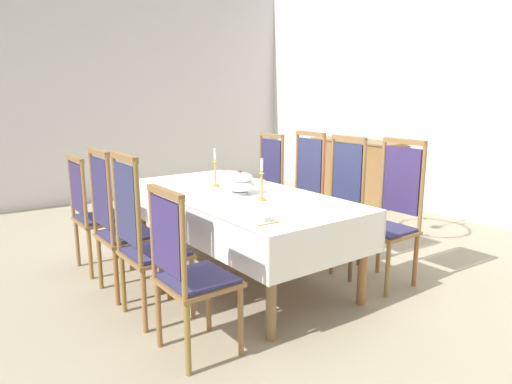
{
  "coord_description": "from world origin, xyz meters",
  "views": [
    {
      "loc": [
        3.18,
        -2.31,
        1.57
      ],
      "look_at": [
        0.16,
        -0.07,
        0.77
      ],
      "focal_mm": 32.58,
      "sensor_mm": 36.0,
      "label": 1
    }
  ],
  "objects_px": {
    "soup_tureen": "(240,183)",
    "bowl_near_right": "(255,181)",
    "chair_south_b": "(119,223)",
    "spoon_secondary": "(249,181)",
    "chair_north_d": "(391,214)",
    "chair_south_c": "(145,239)",
    "chair_south_a": "(94,212)",
    "dining_table": "(237,202)",
    "sideboard": "(355,171)",
    "chair_north_a": "(263,184)",
    "chair_north_b": "(301,192)",
    "candlestick_west": "(215,171)",
    "spoon_primary": "(274,222)",
    "bowl_far_left": "(228,174)",
    "candlestick_east": "(262,184)",
    "chair_north_c": "(338,201)",
    "chair_south_d": "(188,270)",
    "bowl_near_left": "(260,218)"
  },
  "relations": [
    {
      "from": "candlestick_east",
      "to": "bowl_far_left",
      "type": "distance_m",
      "value": 1.15
    },
    {
      "from": "spoon_primary",
      "to": "chair_south_a",
      "type": "bearing_deg",
      "value": -160.02
    },
    {
      "from": "candlestick_east",
      "to": "spoon_primary",
      "type": "xyz_separation_m",
      "value": [
        0.57,
        -0.33,
        -0.13
      ]
    },
    {
      "from": "chair_north_c",
      "to": "bowl_far_left",
      "type": "distance_m",
      "value": 1.15
    },
    {
      "from": "chair_north_d",
      "to": "spoon_secondary",
      "type": "height_order",
      "value": "chair_north_d"
    },
    {
      "from": "chair_south_b",
      "to": "spoon_secondary",
      "type": "distance_m",
      "value": 1.36
    },
    {
      "from": "chair_north_a",
      "to": "candlestick_east",
      "type": "distance_m",
      "value": 1.58
    },
    {
      "from": "dining_table",
      "to": "bowl_far_left",
      "type": "relative_size",
      "value": 11.71
    },
    {
      "from": "chair_north_b",
      "to": "bowl_near_right",
      "type": "distance_m",
      "value": 0.6
    },
    {
      "from": "soup_tureen",
      "to": "bowl_near_right",
      "type": "distance_m",
      "value": 0.48
    },
    {
      "from": "chair_south_c",
      "to": "sideboard",
      "type": "relative_size",
      "value": 0.82
    },
    {
      "from": "chair_north_b",
      "to": "dining_table",
      "type": "bearing_deg",
      "value": 104.73
    },
    {
      "from": "chair_south_b",
      "to": "bowl_near_left",
      "type": "xyz_separation_m",
      "value": [
        1.06,
        0.59,
        0.18
      ]
    },
    {
      "from": "spoon_secondary",
      "to": "spoon_primary",
      "type": "bearing_deg",
      "value": -41.61
    },
    {
      "from": "chair_north_c",
      "to": "soup_tureen",
      "type": "xyz_separation_m",
      "value": [
        -0.22,
        -0.95,
        0.25
      ]
    },
    {
      "from": "chair_south_d",
      "to": "candlestick_east",
      "type": "bearing_deg",
      "value": 118.95
    },
    {
      "from": "dining_table",
      "to": "chair_south_a",
      "type": "distance_m",
      "value": 1.29
    },
    {
      "from": "chair_north_a",
      "to": "candlestick_east",
      "type": "bearing_deg",
      "value": 142.43
    },
    {
      "from": "dining_table",
      "to": "chair_north_c",
      "type": "relative_size",
      "value": 1.9
    },
    {
      "from": "chair_south_b",
      "to": "soup_tureen",
      "type": "height_order",
      "value": "chair_south_b"
    },
    {
      "from": "dining_table",
      "to": "spoon_secondary",
      "type": "height_order",
      "value": "spoon_secondary"
    },
    {
      "from": "chair_north_a",
      "to": "spoon_primary",
      "type": "bearing_deg",
      "value": 144.59
    },
    {
      "from": "candlestick_east",
      "to": "chair_north_c",
      "type": "bearing_deg",
      "value": 94.9
    },
    {
      "from": "chair_south_c",
      "to": "chair_north_b",
      "type": "bearing_deg",
      "value": 105.18
    },
    {
      "from": "chair_south_c",
      "to": "chair_north_a",
      "type": "bearing_deg",
      "value": 121.22
    },
    {
      "from": "dining_table",
      "to": "chair_south_d",
      "type": "height_order",
      "value": "chair_south_d"
    },
    {
      "from": "dining_table",
      "to": "spoon_secondary",
      "type": "bearing_deg",
      "value": 134.01
    },
    {
      "from": "chair_south_c",
      "to": "chair_south_a",
      "type": "bearing_deg",
      "value": 179.56
    },
    {
      "from": "chair_north_a",
      "to": "soup_tureen",
      "type": "bearing_deg",
      "value": 134.44
    },
    {
      "from": "soup_tureen",
      "to": "spoon_secondary",
      "type": "height_order",
      "value": "soup_tureen"
    },
    {
      "from": "chair_south_a",
      "to": "chair_north_b",
      "type": "xyz_separation_m",
      "value": [
        0.63,
        1.88,
        0.05
      ]
    },
    {
      "from": "dining_table",
      "to": "chair_south_c",
      "type": "xyz_separation_m",
      "value": [
        0.26,
        -0.95,
        -0.08
      ]
    },
    {
      "from": "spoon_secondary",
      "to": "bowl_near_right",
      "type": "bearing_deg",
      "value": -23.47
    },
    {
      "from": "chair_south_c",
      "to": "bowl_far_left",
      "type": "bearing_deg",
      "value": 126.68
    },
    {
      "from": "chair_south_b",
      "to": "sideboard",
      "type": "relative_size",
      "value": 0.81
    },
    {
      "from": "bowl_far_left",
      "to": "bowl_near_right",
      "type": "bearing_deg",
      "value": -2.24
    },
    {
      "from": "candlestick_west",
      "to": "spoon_secondary",
      "type": "xyz_separation_m",
      "value": [
        -0.04,
        0.4,
        -0.13
      ]
    },
    {
      "from": "dining_table",
      "to": "bowl_far_left",
      "type": "xyz_separation_m",
      "value": [
        -0.73,
        0.39,
        0.1
      ]
    },
    {
      "from": "chair_north_a",
      "to": "sideboard",
      "type": "relative_size",
      "value": 0.78
    },
    {
      "from": "chair_north_d",
      "to": "spoon_primary",
      "type": "xyz_separation_m",
      "value": [
        0.05,
        -1.28,
        0.15
      ]
    },
    {
      "from": "bowl_near_left",
      "to": "sideboard",
      "type": "xyz_separation_m",
      "value": [
        -2.19,
        3.41,
        -0.31
      ]
    },
    {
      "from": "soup_tureen",
      "to": "candlestick_west",
      "type": "bearing_deg",
      "value": 180.0
    },
    {
      "from": "chair_south_b",
      "to": "bowl_far_left",
      "type": "height_order",
      "value": "chair_south_b"
    },
    {
      "from": "chair_north_a",
      "to": "candlestick_west",
      "type": "relative_size",
      "value": 3.26
    },
    {
      "from": "chair_south_c",
      "to": "spoon_secondary",
      "type": "distance_m",
      "value": 1.5
    },
    {
      "from": "chair_south_d",
      "to": "spoon_primary",
      "type": "height_order",
      "value": "chair_south_d"
    },
    {
      "from": "chair_north_b",
      "to": "bowl_far_left",
      "type": "xyz_separation_m",
      "value": [
        -0.48,
        -0.56,
        0.18
      ]
    },
    {
      "from": "dining_table",
      "to": "bowl_near_right",
      "type": "distance_m",
      "value": 0.46
    },
    {
      "from": "dining_table",
      "to": "sideboard",
      "type": "height_order",
      "value": "sideboard"
    },
    {
      "from": "sideboard",
      "to": "bowl_near_left",
      "type": "bearing_deg",
      "value": 122.75
    }
  ]
}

